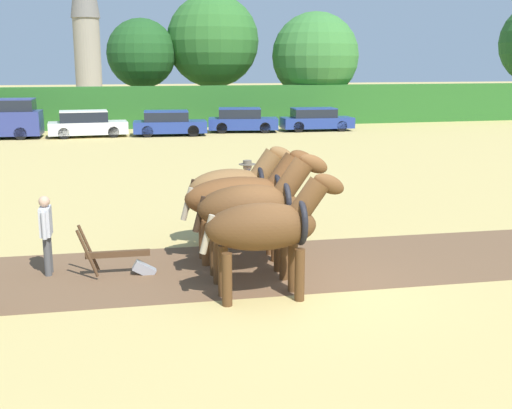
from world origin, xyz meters
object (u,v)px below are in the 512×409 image
(draft_horse_trail_left, at_px, (244,197))
(parked_car_center_right, at_px, (316,120))
(plow, at_px, (124,260))
(draft_horse_lead_right, at_px, (255,207))
(parked_car_center, at_px, (242,120))
(farmer_at_plow, at_px, (46,230))
(tree_far_left, at_px, (141,54))
(tree_center_left, at_px, (315,56))
(church_spire, at_px, (85,4))
(draft_horse_lead_left, at_px, (267,227))
(farmer_beside_team, at_px, (247,188))
(parked_car_left, at_px, (87,124))
(parked_car_center_left, at_px, (169,123))
(tree_left, at_px, (213,41))
(draft_horse_trail_right, at_px, (235,188))

(draft_horse_trail_left, relative_size, parked_car_center_right, 0.66)
(parked_car_center_right, bearing_deg, plow, -113.26)
(draft_horse_lead_right, xyz_separation_m, parked_car_center, (5.54, 26.58, -0.70))
(draft_horse_lead_right, xyz_separation_m, farmer_at_plow, (-3.97, 1.13, -0.49))
(tree_far_left, height_order, parked_car_center_right, tree_far_left)
(tree_center_left, distance_m, plow, 35.48)
(church_spire, bearing_deg, draft_horse_lead_left, -86.37)
(draft_horse_trail_left, relative_size, farmer_beside_team, 1.71)
(draft_horse_trail_left, xyz_separation_m, plow, (-2.54, -0.48, -1.05))
(farmer_beside_team, bearing_deg, parked_car_left, 87.48)
(tree_far_left, relative_size, church_spire, 0.37)
(tree_far_left, bearing_deg, parked_car_left, -114.26)
(draft_horse_lead_right, relative_size, parked_car_left, 0.61)
(draft_horse_lead_right, relative_size, parked_car_center_right, 0.61)
(farmer_at_plow, bearing_deg, plow, -13.83)
(plow, distance_m, parked_car_center_left, 25.29)
(tree_center_left, relative_size, parked_car_center, 1.74)
(tree_center_left, height_order, draft_horse_lead_left, tree_center_left)
(plow, relative_size, parked_car_center, 0.34)
(tree_left, xyz_separation_m, parked_car_center_right, (4.98, -8.42, -4.96))
(church_spire, distance_m, farmer_beside_team, 55.34)
(draft_horse_trail_left, height_order, farmer_beside_team, draft_horse_trail_left)
(tree_left, bearing_deg, draft_horse_trail_left, -98.74)
(tree_center_left, height_order, church_spire, church_spire)
(parked_car_center_left, bearing_deg, church_spire, 103.18)
(tree_far_left, distance_m, church_spire, 24.84)
(tree_center_left, height_order, parked_car_center_right, tree_center_left)
(tree_far_left, relative_size, tree_center_left, 0.93)
(tree_left, bearing_deg, tree_center_left, -15.95)
(farmer_at_plow, distance_m, parked_car_center_right, 28.85)
(farmer_beside_team, xyz_separation_m, parked_car_left, (-4.35, 22.15, -0.30))
(draft_horse_lead_left, xyz_separation_m, draft_horse_trail_right, (0.15, 3.52, 0.01))
(tree_left, relative_size, parked_car_center, 2.02)
(tree_far_left, bearing_deg, parked_car_center_left, -84.25)
(parked_car_center_left, bearing_deg, farmer_at_plow, -96.69)
(farmer_at_plow, bearing_deg, draft_horse_trail_left, 3.29)
(tree_far_left, bearing_deg, draft_horse_trail_left, -90.16)
(tree_far_left, bearing_deg, plow, -94.47)
(draft_horse_lead_left, bearing_deg, parked_car_center_right, 71.95)
(plow, bearing_deg, tree_left, 79.65)
(parked_car_left, bearing_deg, draft_horse_lead_right, -84.89)
(farmer_beside_team, relative_size, parked_car_left, 0.39)
(tree_far_left, height_order, farmer_at_plow, tree_far_left)
(draft_horse_trail_right, distance_m, parked_car_left, 24.01)
(tree_left, bearing_deg, church_spire, 110.91)
(draft_horse_trail_right, distance_m, farmer_at_plow, 4.26)
(parked_car_center_left, relative_size, parked_car_center, 0.97)
(plow, height_order, farmer_beside_team, farmer_beside_team)
(draft_horse_trail_right, xyz_separation_m, farmer_at_plow, (-4.06, -1.22, -0.41))
(draft_horse_trail_right, relative_size, parked_car_center, 0.59)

